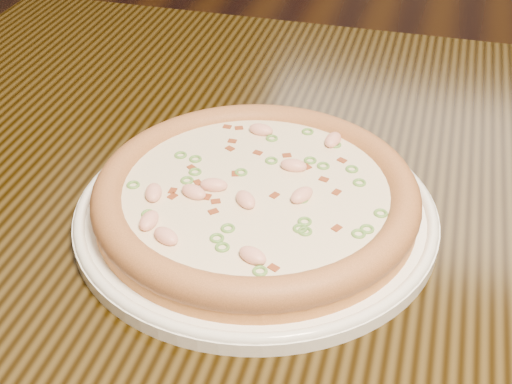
# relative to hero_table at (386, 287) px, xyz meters

# --- Properties ---
(ground) EXTENTS (9.00, 9.00, 0.00)m
(ground) POSITION_rel_hero_table_xyz_m (-0.11, 0.94, -0.65)
(ground) COLOR black
(hero_table) EXTENTS (1.20, 0.80, 0.75)m
(hero_table) POSITION_rel_hero_table_xyz_m (0.00, 0.00, 0.00)
(hero_table) COLOR black
(hero_table) RESTS_ON ground
(plate) EXTENTS (0.32, 0.32, 0.02)m
(plate) POSITION_rel_hero_table_xyz_m (-0.12, -0.05, 0.11)
(plate) COLOR white
(plate) RESTS_ON hero_table
(pizza) EXTENTS (0.28, 0.28, 0.03)m
(pizza) POSITION_rel_hero_table_xyz_m (-0.12, -0.05, 0.13)
(pizza) COLOR #D28646
(pizza) RESTS_ON plate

